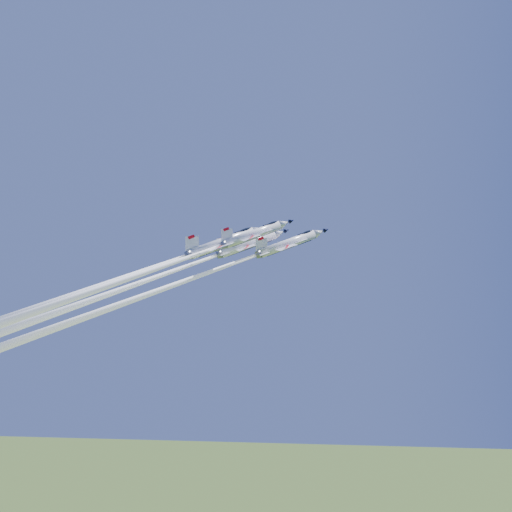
# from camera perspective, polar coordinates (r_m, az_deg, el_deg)

# --- Properties ---
(jet_lead) EXTENTS (49.45, 23.11, 52.24)m
(jet_lead) POSITION_cam_1_polar(r_m,az_deg,el_deg) (119.57, -7.75, -2.72)
(jet_lead) COLOR white
(jet_left) EXTENTS (46.44, 21.72, 47.43)m
(jet_left) POSITION_cam_1_polar(r_m,az_deg,el_deg) (124.06, -10.34, -2.23)
(jet_left) COLOR white
(jet_right) EXTENTS (44.11, 20.62, 45.70)m
(jet_right) POSITION_cam_1_polar(r_m,az_deg,el_deg) (113.54, -10.42, -1.44)
(jet_right) COLOR white
(jet_slot) EXTENTS (40.78, 19.14, 36.82)m
(jet_slot) POSITION_cam_1_polar(r_m,az_deg,el_deg) (115.56, -11.00, -1.41)
(jet_slot) COLOR white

